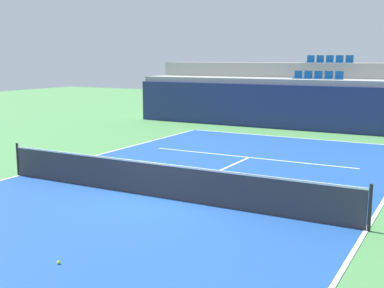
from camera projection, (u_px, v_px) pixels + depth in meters
name	position (u px, v px, depth m)	size (l,w,h in m)	color
ground_plane	(160.00, 198.00, 13.67)	(80.00, 80.00, 0.00)	#4C8C4C
court_surface	(160.00, 198.00, 13.67)	(11.00, 24.00, 0.01)	#1E4C99
baseline_far	(293.00, 138.00, 23.98)	(11.00, 0.10, 0.00)	white
sideline_left	(20.00, 175.00, 16.26)	(0.10, 24.00, 0.00)	white
sideline_right	(366.00, 230.00, 11.08)	(0.10, 24.00, 0.00)	white
service_line_far	(249.00, 157.00, 19.19)	(8.26, 0.10, 0.00)	white
centre_service_line	(212.00, 174.00, 16.43)	(0.10, 6.40, 0.00)	white
back_wall	(309.00, 108.00, 26.09)	(20.96, 0.30, 2.38)	navy
stands_tier_lower	(316.00, 104.00, 27.23)	(20.96, 2.40, 2.68)	#9E9E99
stands_tier_upper	(327.00, 93.00, 29.23)	(20.96, 2.40, 3.53)	#9E9E99
seating_row_lower	(318.00, 77.00, 27.06)	(2.69, 0.44, 0.44)	#145193
seating_row_upper	(329.00, 61.00, 28.98)	(2.69, 0.44, 0.44)	#145193
tennis_net	(160.00, 180.00, 13.59)	(11.08, 0.08, 1.07)	black
tennis_ball_0	(59.00, 262.00, 9.25)	(0.07, 0.07, 0.07)	#CCE033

